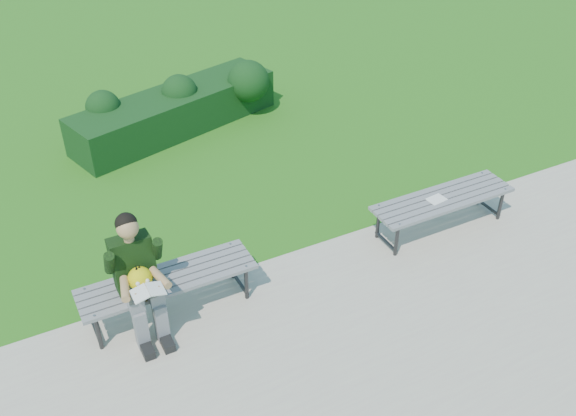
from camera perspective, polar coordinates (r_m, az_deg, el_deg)
The scene contains 7 objects.
ground at distance 7.50m, azimuth -0.28°, elevation -4.25°, with size 80.00×80.00×0.00m.
walkway at distance 6.41m, azimuth 7.04°, elevation -12.99°, with size 30.00×3.50×0.02m.
hedge at distance 10.13m, azimuth -9.45°, elevation 8.95°, with size 3.43×1.73×0.90m.
bench_left at distance 6.64m, azimuth -10.65°, elevation -6.45°, with size 1.80×0.50×0.46m.
bench_right at distance 7.89m, azimuth 13.58°, elevation 0.60°, with size 1.80×0.50×0.46m.
seated_boy at distance 6.33m, azimuth -13.24°, elevation -5.70°, with size 0.56×0.76×1.31m.
paper_sheet at distance 7.80m, azimuth 13.07°, elevation 0.76°, with size 0.24×0.18×0.01m.
Camera 1 is at (-2.63, -5.17, 4.75)m, focal length 40.00 mm.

